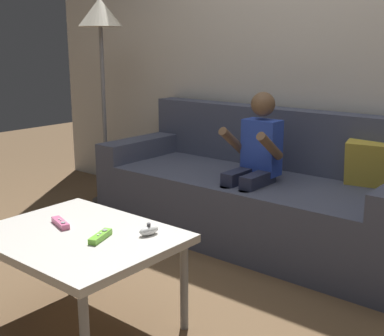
{
  "coord_description": "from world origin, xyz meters",
  "views": [
    {
      "loc": [
        1.4,
        -1.61,
        1.22
      ],
      "look_at": [
        -0.2,
        0.35,
        0.59
      ],
      "focal_mm": 47.38,
      "sensor_mm": 36.0,
      "label": 1
    }
  ],
  "objects_px": {
    "floor_lamp": "(101,28)",
    "game_remote_pink_near_edge": "(61,223)",
    "couch": "(259,194)",
    "game_remote_lime_far_corner": "(100,236)",
    "person_seated_on_couch": "(254,161)",
    "nunchuk_white": "(150,230)",
    "coffee_table": "(79,242)"
  },
  "relations": [
    {
      "from": "couch",
      "to": "game_remote_lime_far_corner",
      "type": "distance_m",
      "value": 1.4
    },
    {
      "from": "couch",
      "to": "coffee_table",
      "type": "xyz_separation_m",
      "value": [
        -0.02,
        -1.4,
        0.11
      ]
    },
    {
      "from": "game_remote_lime_far_corner",
      "to": "person_seated_on_couch",
      "type": "bearing_deg",
      "value": 91.68
    },
    {
      "from": "game_remote_lime_far_corner",
      "to": "floor_lamp",
      "type": "distance_m",
      "value": 2.09
    },
    {
      "from": "game_remote_pink_near_edge",
      "to": "floor_lamp",
      "type": "xyz_separation_m",
      "value": [
        -1.15,
        1.27,
        0.88
      ]
    },
    {
      "from": "couch",
      "to": "game_remote_lime_far_corner",
      "type": "relative_size",
      "value": 14.29
    },
    {
      "from": "nunchuk_white",
      "to": "game_remote_pink_near_edge",
      "type": "bearing_deg",
      "value": -156.48
    },
    {
      "from": "floor_lamp",
      "to": "game_remote_lime_far_corner",
      "type": "bearing_deg",
      "value": -41.89
    },
    {
      "from": "game_remote_pink_near_edge",
      "to": "floor_lamp",
      "type": "bearing_deg",
      "value": 132.19
    },
    {
      "from": "nunchuk_white",
      "to": "floor_lamp",
      "type": "height_order",
      "value": "floor_lamp"
    },
    {
      "from": "person_seated_on_couch",
      "to": "floor_lamp",
      "type": "bearing_deg",
      "value": 177.57
    },
    {
      "from": "couch",
      "to": "coffee_table",
      "type": "height_order",
      "value": "couch"
    },
    {
      "from": "couch",
      "to": "floor_lamp",
      "type": "xyz_separation_m",
      "value": [
        -1.31,
        -0.12,
        1.04
      ]
    },
    {
      "from": "couch",
      "to": "game_remote_pink_near_edge",
      "type": "distance_m",
      "value": 1.41
    },
    {
      "from": "coffee_table",
      "to": "nunchuk_white",
      "type": "xyz_separation_m",
      "value": [
        0.25,
        0.18,
        0.06
      ]
    },
    {
      "from": "floor_lamp",
      "to": "coffee_table",
      "type": "bearing_deg",
      "value": -44.83
    },
    {
      "from": "couch",
      "to": "game_remote_lime_far_corner",
      "type": "bearing_deg",
      "value": -85.83
    },
    {
      "from": "game_remote_pink_near_edge",
      "to": "couch",
      "type": "bearing_deg",
      "value": 83.5
    },
    {
      "from": "nunchuk_white",
      "to": "person_seated_on_couch",
      "type": "bearing_deg",
      "value": 98.65
    },
    {
      "from": "floor_lamp",
      "to": "game_remote_pink_near_edge",
      "type": "bearing_deg",
      "value": -47.81
    },
    {
      "from": "game_remote_pink_near_edge",
      "to": "nunchuk_white",
      "type": "xyz_separation_m",
      "value": [
        0.38,
        0.17,
        0.01
      ]
    },
    {
      "from": "person_seated_on_couch",
      "to": "couch",
      "type": "bearing_deg",
      "value": 110.41
    },
    {
      "from": "coffee_table",
      "to": "game_remote_pink_near_edge",
      "type": "relative_size",
      "value": 5.63
    },
    {
      "from": "floor_lamp",
      "to": "person_seated_on_couch",
      "type": "bearing_deg",
      "value": -2.43
    },
    {
      "from": "nunchuk_white",
      "to": "game_remote_lime_far_corner",
      "type": "bearing_deg",
      "value": -127.45
    },
    {
      "from": "person_seated_on_couch",
      "to": "floor_lamp",
      "type": "xyz_separation_m",
      "value": [
        -1.38,
        0.06,
        0.78
      ]
    },
    {
      "from": "nunchuk_white",
      "to": "floor_lamp",
      "type": "xyz_separation_m",
      "value": [
        -1.54,
        1.11,
        0.87
      ]
    },
    {
      "from": "person_seated_on_couch",
      "to": "nunchuk_white",
      "type": "bearing_deg",
      "value": -81.35
    },
    {
      "from": "game_remote_pink_near_edge",
      "to": "person_seated_on_couch",
      "type": "bearing_deg",
      "value": 79.55
    },
    {
      "from": "coffee_table",
      "to": "game_remote_lime_far_corner",
      "type": "xyz_separation_m",
      "value": [
        0.12,
        0.02,
        0.05
      ]
    },
    {
      "from": "floor_lamp",
      "to": "nunchuk_white",
      "type": "bearing_deg",
      "value": -35.74
    },
    {
      "from": "game_remote_lime_far_corner",
      "to": "couch",
      "type": "bearing_deg",
      "value": 94.17
    }
  ]
}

